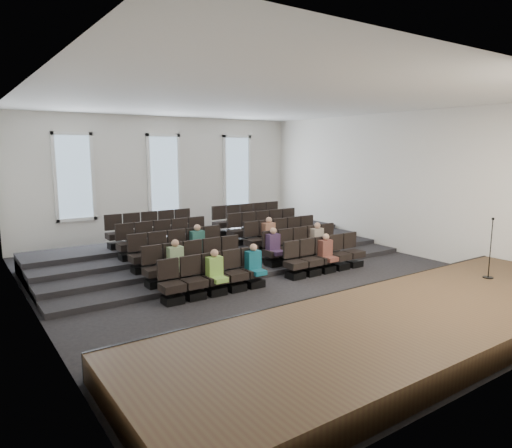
{
  "coord_description": "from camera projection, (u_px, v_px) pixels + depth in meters",
  "views": [
    {
      "loc": [
        -7.47,
        -10.5,
        3.7
      ],
      "look_at": [
        0.1,
        0.5,
        1.51
      ],
      "focal_mm": 32.0,
      "sensor_mm": 36.0,
      "label": 1
    }
  ],
  "objects": [
    {
      "name": "windows",
      "position": [
        164.0,
        174.0,
        18.53
      ],
      "size": [
        8.44,
        0.1,
        3.24
      ],
      "color": "white",
      "rests_on": "wall_back"
    },
    {
      "name": "audience",
      "position": [
        257.0,
        248.0,
        13.44
      ],
      "size": [
        5.45,
        2.64,
        1.1
      ],
      "color": "#85BC4B",
      "rests_on": "seating_rows"
    },
    {
      "name": "stage_lip",
      "position": [
        346.0,
        300.0,
        10.57
      ],
      "size": [
        11.8,
        0.06,
        0.52
      ],
      "primitive_type": "cube",
      "color": "black",
      "rests_on": "ground"
    },
    {
      "name": "wall_right",
      "position": [
        400.0,
        183.0,
        16.28
      ],
      "size": [
        0.04,
        14.0,
        5.0
      ],
      "primitive_type": "cube",
      "color": "silver",
      "rests_on": "ground"
    },
    {
      "name": "wall_back",
      "position": [
        164.0,
        179.0,
        18.61
      ],
      "size": [
        12.0,
        0.04,
        5.0
      ],
      "primitive_type": "cube",
      "color": "silver",
      "rests_on": "ground"
    },
    {
      "name": "ground",
      "position": [
        263.0,
        277.0,
        13.31
      ],
      "size": [
        14.0,
        14.0,
        0.0
      ],
      "primitive_type": "plane",
      "color": "black",
      "rests_on": "ground"
    },
    {
      "name": "wall_left",
      "position": [
        29.0,
        207.0,
        9.54
      ],
      "size": [
        0.04,
        14.0,
        5.0
      ],
      "primitive_type": "cube",
      "color": "silver",
      "rests_on": "ground"
    },
    {
      "name": "seating_rows",
      "position": [
        235.0,
        246.0,
        14.46
      ],
      "size": [
        6.8,
        4.7,
        1.67
      ],
      "color": "black",
      "rests_on": "ground"
    },
    {
      "name": "ceiling",
      "position": [
        263.0,
        101.0,
        12.5
      ],
      "size": [
        12.0,
        14.0,
        0.02
      ],
      "primitive_type": "cube",
      "color": "white",
      "rests_on": "ground"
    },
    {
      "name": "stage",
      "position": [
        410.0,
        324.0,
        9.13
      ],
      "size": [
        11.8,
        3.6,
        0.5
      ],
      "primitive_type": "cube",
      "color": "#42311C",
      "rests_on": "ground"
    },
    {
      "name": "risers",
      "position": [
        210.0,
        251.0,
        15.86
      ],
      "size": [
        11.8,
        4.8,
        0.6
      ],
      "color": "black",
      "rests_on": "ground"
    },
    {
      "name": "mic_stand",
      "position": [
        489.0,
        260.0,
        11.41
      ],
      "size": [
        0.26,
        0.26,
        1.54
      ],
      "color": "black",
      "rests_on": "stage"
    }
  ]
}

